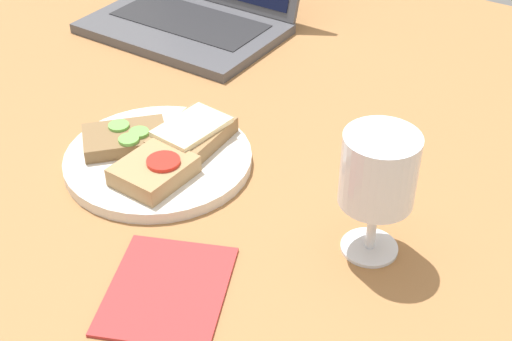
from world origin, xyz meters
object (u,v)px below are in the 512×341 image
object	(u,v)px
plate	(158,159)
sandwich_with_cucumber	(125,138)
sandwich_with_tomato	(154,170)
napkin	(167,290)
laptop	(198,1)
wine_glass	(378,176)
sandwich_with_cheese	(192,134)

from	to	relation	value
plate	sandwich_with_cucumber	bearing A→B (deg)	-174.58
sandwich_with_tomato	napkin	xyz separation A→B (cm)	(12.56, -13.13, -2.61)
napkin	laptop	bearing A→B (deg)	124.38
wine_glass	napkin	bearing A→B (deg)	-129.93
laptop	sandwich_with_cheese	bearing A→B (deg)	-53.77
sandwich_with_cucumber	laptop	world-z (taller)	laptop
wine_glass	napkin	world-z (taller)	wine_glass
laptop	napkin	world-z (taller)	laptop
plate	napkin	distance (cm)	23.32
sandwich_with_cucumber	napkin	world-z (taller)	sandwich_with_cucumber
laptop	napkin	size ratio (longest dim) A/B	2.21
sandwich_with_cheese	laptop	world-z (taller)	laptop
sandwich_with_tomato	sandwich_with_cucumber	distance (cm)	8.96
plate	wine_glass	bearing A→B (deg)	0.95
sandwich_with_cucumber	laptop	size ratio (longest dim) A/B	0.38
plate	laptop	distance (cm)	43.77
napkin	sandwich_with_cheese	bearing A→B (deg)	121.45
sandwich_with_cheese	plate	bearing A→B (deg)	-114.59
plate	laptop	bearing A→B (deg)	120.29
sandwich_with_cheese	laptop	distance (cm)	40.90
sandwich_with_cheese	sandwich_with_cucumber	bearing A→B (deg)	-144.43
plate	laptop	world-z (taller)	laptop
plate	sandwich_with_cheese	bearing A→B (deg)	65.41
sandwich_with_tomato	laptop	world-z (taller)	laptop
sandwich_with_cucumber	napkin	distance (cm)	26.79
sandwich_with_cheese	wine_glass	size ratio (longest dim) A/B	0.77
sandwich_with_tomato	wine_glass	bearing A→B (deg)	9.69
sandwich_with_tomato	laptop	xyz separation A→B (cm)	(-25.06, 41.86, 1.52)
sandwich_with_cheese	sandwich_with_cucumber	xyz separation A→B (cm)	(-7.25, -5.19, -0.38)
sandwich_with_tomato	sandwich_with_cucumber	bearing A→B (deg)	155.59
wine_glass	napkin	distance (cm)	25.34
sandwich_with_cheese	laptop	xyz separation A→B (cm)	(-24.16, 32.97, 1.40)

